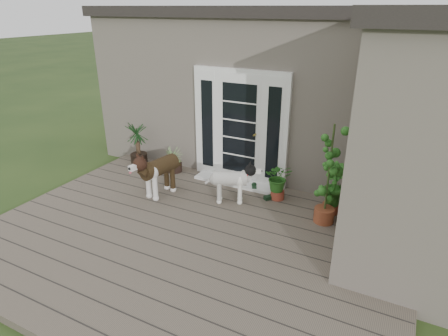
% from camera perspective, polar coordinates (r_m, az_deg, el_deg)
% --- Properties ---
extents(deck, '(6.20, 4.60, 0.12)m').
position_cam_1_polar(deck, '(5.81, -5.30, -10.69)').
color(deck, '#6B5B4C').
rests_on(deck, ground).
extents(house_main, '(7.40, 4.00, 3.10)m').
position_cam_1_polar(house_main, '(8.87, 9.36, 11.55)').
color(house_main, '#665E54').
rests_on(house_main, ground).
extents(roof_main, '(7.60, 4.20, 0.20)m').
position_cam_1_polar(roof_main, '(8.70, 10.11, 22.25)').
color(roof_main, '#2D2826').
rests_on(roof_main, house_main).
extents(house_wing, '(1.60, 2.40, 3.10)m').
position_cam_1_polar(house_wing, '(5.42, 28.10, 1.64)').
color(house_wing, '#665E54').
rests_on(house_wing, ground).
extents(door_unit, '(1.90, 0.14, 2.15)m').
position_cam_1_polar(door_unit, '(7.17, 2.41, 6.16)').
color(door_unit, white).
rests_on(door_unit, deck).
extents(door_step, '(1.60, 0.40, 0.05)m').
position_cam_1_polar(door_step, '(7.38, 1.62, -2.06)').
color(door_step, white).
rests_on(door_step, deck).
extents(brindle_dog, '(0.58, 1.01, 0.79)m').
position_cam_1_polar(brindle_dog, '(6.87, -9.60, -0.96)').
color(brindle_dog, '#3A2815').
rests_on(brindle_dog, deck).
extents(white_dog, '(0.85, 0.62, 0.65)m').
position_cam_1_polar(white_dog, '(6.56, 0.90, -2.53)').
color(white_dog, white).
rests_on(white_dog, deck).
extents(spider_plant, '(0.67, 0.67, 0.56)m').
position_cam_1_polar(spider_plant, '(7.86, -7.53, 1.38)').
color(spider_plant, '#748E57').
rests_on(spider_plant, deck).
extents(yucca, '(0.84, 0.84, 0.97)m').
position_cam_1_polar(yucca, '(8.28, -12.85, 3.65)').
color(yucca, black).
rests_on(yucca, deck).
extents(herb_a, '(0.62, 0.62, 0.61)m').
position_cam_1_polar(herb_a, '(6.73, 8.14, -2.29)').
color(herb_a, '#235C1A').
rests_on(herb_a, deck).
extents(herb_b, '(0.60, 0.60, 0.65)m').
position_cam_1_polar(herb_b, '(6.47, 15.92, -3.92)').
color(herb_b, '#235217').
rests_on(herb_b, deck).
extents(herb_c, '(0.54, 0.54, 0.61)m').
position_cam_1_polar(herb_c, '(6.57, 21.11, -4.36)').
color(herb_c, '#224D16').
rests_on(herb_c, deck).
extents(sapling, '(0.54, 0.54, 1.68)m').
position_cam_1_polar(sapling, '(5.95, 15.49, -0.80)').
color(sapling, '#215618').
rests_on(sapling, deck).
extents(clog_left, '(0.21, 0.28, 0.08)m').
position_cam_1_polar(clog_left, '(7.16, 4.56, -2.85)').
color(clog_left, black).
rests_on(clog_left, deck).
extents(clog_right, '(0.27, 0.30, 0.08)m').
position_cam_1_polar(clog_right, '(6.83, 7.02, -4.30)').
color(clog_right, black).
rests_on(clog_right, deck).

